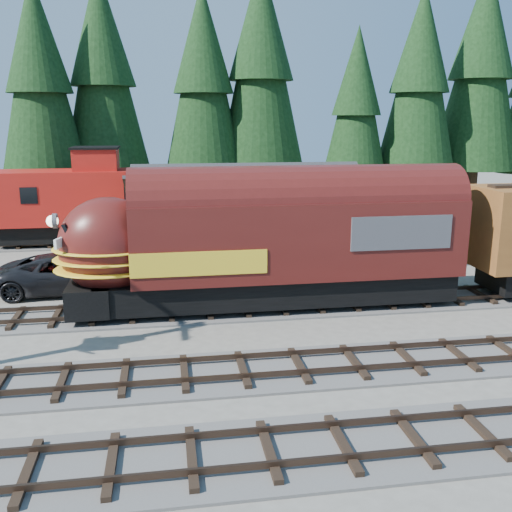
{
  "coord_description": "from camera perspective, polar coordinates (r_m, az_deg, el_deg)",
  "views": [
    {
      "loc": [
        -4.57,
        -18.2,
        7.72
      ],
      "look_at": [
        -1.03,
        4.0,
        2.26
      ],
      "focal_mm": 40.0,
      "sensor_mm": 36.0,
      "label": 1
    }
  ],
  "objects": [
    {
      "name": "ground",
      "position": [
        20.29,
        4.7,
        -8.77
      ],
      "size": [
        120.0,
        120.0,
        0.0
      ],
      "primitive_type": "plane",
      "color": "#6B665B",
      "rests_on": "ground"
    },
    {
      "name": "track_siding",
      "position": [
        27.63,
        23.26,
        -3.6
      ],
      "size": [
        68.0,
        3.2,
        0.33
      ],
      "color": "#4C4947",
      "rests_on": "ground"
    },
    {
      "name": "track_spur",
      "position": [
        37.4,
        -17.21,
        1.2
      ],
      "size": [
        32.0,
        3.2,
        0.33
      ],
      "color": "#4C4947",
      "rests_on": "ground"
    },
    {
      "name": "depot",
      "position": [
        29.45,
        -0.02,
        4.34
      ],
      "size": [
        12.8,
        7.0,
        5.3
      ],
      "color": "gold",
      "rests_on": "ground"
    },
    {
      "name": "conifer_backdrop",
      "position": [
        44.26,
        7.79,
        17.06
      ],
      "size": [
        80.41,
        23.03,
        17.16
      ],
      "color": "black",
      "rests_on": "ground"
    },
    {
      "name": "locomotive",
      "position": [
        23.06,
        0.01,
        0.82
      ],
      "size": [
        16.43,
        3.26,
        4.47
      ],
      "color": "black",
      "rests_on": "ground"
    },
    {
      "name": "caboose",
      "position": [
        36.9,
        -17.02,
        5.29
      ],
      "size": [
        10.73,
        3.11,
        5.58
      ],
      "color": "black",
      "rests_on": "ground"
    },
    {
      "name": "pickup_truck_a",
      "position": [
        27.17,
        -18.2,
        -1.66
      ],
      "size": [
        6.3,
        2.95,
        1.74
      ],
      "primitive_type": "imported",
      "rotation": [
        0.0,
        0.0,
        1.58
      ],
      "color": "black",
      "rests_on": "ground"
    }
  ]
}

